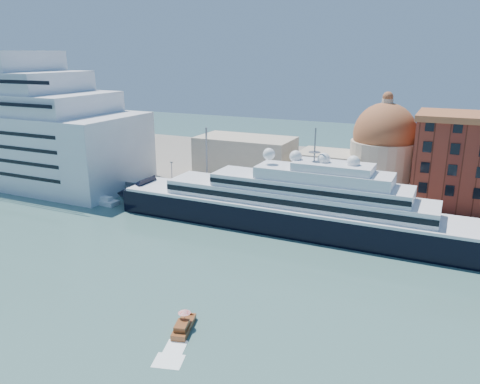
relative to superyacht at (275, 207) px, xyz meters
The scene contains 9 objects.
ground 23.75m from the superyacht, 98.56° to the right, with size 400.00×400.00×0.00m, color #365E5D.
quay 12.08m from the superyacht, 107.46° to the left, with size 180.00×10.00×2.50m, color gray.
land 52.26m from the superyacht, 93.81° to the left, with size 260.00×72.00×2.00m, color slate.
quay_fence 7.57m from the superyacht, 118.01° to the left, with size 180.00×0.10×1.20m, color slate.
superyacht is the anchor object (origin of this frame).
service_barge 48.97m from the superyacht, behind, with size 10.40×3.90×2.30m.
water_taxi 46.45m from the superyacht, 85.80° to the right, with size 3.81×6.78×3.06m.
church 35.37m from the superyacht, 85.18° to the left, with size 66.00×18.00×25.50m.
lamp_posts 19.27m from the superyacht, 150.11° to the left, with size 120.80×2.40×18.00m.
Camera 1 is at (39.84, -74.23, 39.13)m, focal length 35.00 mm.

